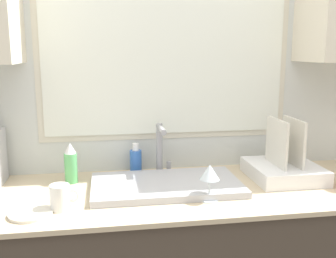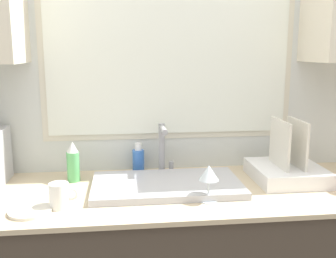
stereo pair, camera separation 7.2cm
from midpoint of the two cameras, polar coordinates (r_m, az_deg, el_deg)
The scene contains 9 objects.
wall_back at distance 1.97m, azimuth 1.28°, elevation 8.51°, with size 6.00×0.38×2.60m.
sink_basin at distance 1.77m, azimuth 0.99°, elevation -8.13°, with size 0.66×0.38×0.03m.
faucet at distance 1.92m, azimuth 0.35°, elevation -2.41°, with size 0.08×0.16×0.25m.
dish_rack at distance 1.96m, azimuth 17.88°, elevation -5.54°, with size 0.32×0.34×0.29m.
spray_bottle at distance 1.88m, azimuth -12.54°, elevation -4.76°, with size 0.06×0.06×0.19m.
soap_bottle at distance 1.98m, azimuth -3.28°, elevation -4.51°, with size 0.06×0.06×0.15m.
mug_near_sink at distance 1.60m, azimuth -14.18°, elevation -9.36°, with size 0.11×0.08×0.10m.
wine_glass at distance 1.61m, azimuth 7.23°, elevation -6.53°, with size 0.08×0.08×0.15m.
small_plate at distance 1.60m, azimuth -18.14°, elevation -11.26°, with size 0.16×0.16×0.01m.
Camera 2 is at (-0.24, -1.32, 1.49)m, focal length 42.00 mm.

